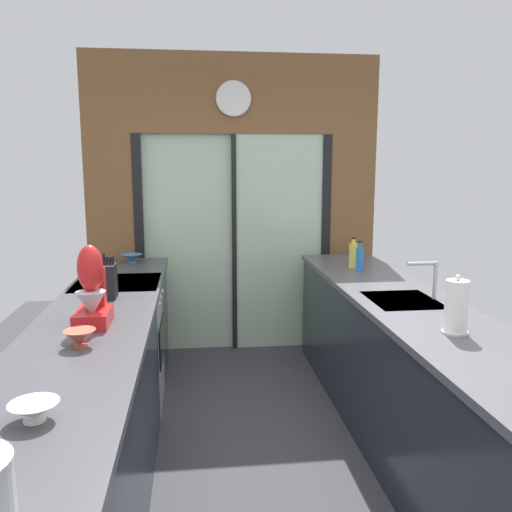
{
  "coord_description": "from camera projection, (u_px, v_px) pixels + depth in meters",
  "views": [
    {
      "loc": [
        -0.37,
        -2.46,
        1.74
      ],
      "look_at": [
        0.04,
        0.99,
        1.13
      ],
      "focal_mm": 37.2,
      "sensor_mm": 36.0,
      "label": 1
    }
  ],
  "objects": [
    {
      "name": "left_counter_run",
      "position": [
        90.0,
        418.0,
        2.69
      ],
      "size": [
        0.62,
        3.8,
        0.92
      ],
      "color": "#1E232D",
      "rests_on": "ground_plane"
    },
    {
      "name": "mixing_bowl_far",
      "position": [
        132.0,
        258.0,
        4.44
      ],
      "size": [
        0.18,
        0.18,
        0.07
      ],
      "color": "teal",
      "rests_on": "left_counter_run"
    },
    {
      "name": "mixing_bowl_mid",
      "position": [
        80.0,
        338.0,
        2.4
      ],
      "size": [
        0.14,
        0.14,
        0.08
      ],
      "color": "#BC4C38",
      "rests_on": "left_counter_run"
    },
    {
      "name": "mixing_bowl_near",
      "position": [
        34.0,
        411.0,
        1.71
      ],
      "size": [
        0.16,
        0.16,
        0.06
      ],
      "color": "silver",
      "rests_on": "left_counter_run"
    },
    {
      "name": "sink_faucet",
      "position": [
        430.0,
        274.0,
        3.22
      ],
      "size": [
        0.19,
        0.02,
        0.23
      ],
      "color": "#B7BABC",
      "rests_on": "right_counter_run"
    },
    {
      "name": "ground_plane",
      "position": [
        257.0,
        445.0,
        3.34
      ],
      "size": [
        5.04,
        7.6,
        0.02
      ],
      "primitive_type": "cube",
      "color": "#38383D"
    },
    {
      "name": "soap_bottle_far",
      "position": [
        353.0,
        255.0,
        4.22
      ],
      "size": [
        0.07,
        0.07,
        0.24
      ],
      "color": "#D1CC4C",
      "rests_on": "right_counter_run"
    },
    {
      "name": "back_wall_unit",
      "position": [
        234.0,
        187.0,
        4.83
      ],
      "size": [
        2.64,
        0.12,
        2.7
      ],
      "color": "brown",
      "rests_on": "ground_plane"
    },
    {
      "name": "stand_mixer",
      "position": [
        92.0,
        295.0,
        2.7
      ],
      "size": [
        0.17,
        0.27,
        0.42
      ],
      "color": "red",
      "rests_on": "left_counter_run"
    },
    {
      "name": "soap_bottle_near",
      "position": [
        360.0,
        259.0,
        4.06
      ],
      "size": [
        0.06,
        0.06,
        0.24
      ],
      "color": "#286BB7",
      "rests_on": "right_counter_run"
    },
    {
      "name": "knife_block",
      "position": [
        109.0,
        281.0,
        3.25
      ],
      "size": [
        0.08,
        0.14,
        0.28
      ],
      "color": "black",
      "rests_on": "left_counter_run"
    },
    {
      "name": "paper_towel_roll",
      "position": [
        456.0,
        307.0,
        2.57
      ],
      "size": [
        0.13,
        0.13,
        0.3
      ],
      "color": "#B7BABC",
      "rests_on": "right_counter_run"
    },
    {
      "name": "right_counter_run",
      "position": [
        419.0,
        387.0,
        3.07
      ],
      "size": [
        0.62,
        3.8,
        0.92
      ],
      "color": "#1E232D",
      "rests_on": "ground_plane"
    },
    {
      "name": "oven_range",
      "position": [
        120.0,
        345.0,
        3.79
      ],
      "size": [
        0.6,
        0.6,
        0.92
      ],
      "color": "#B7BABC",
      "rests_on": "ground_plane"
    }
  ]
}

